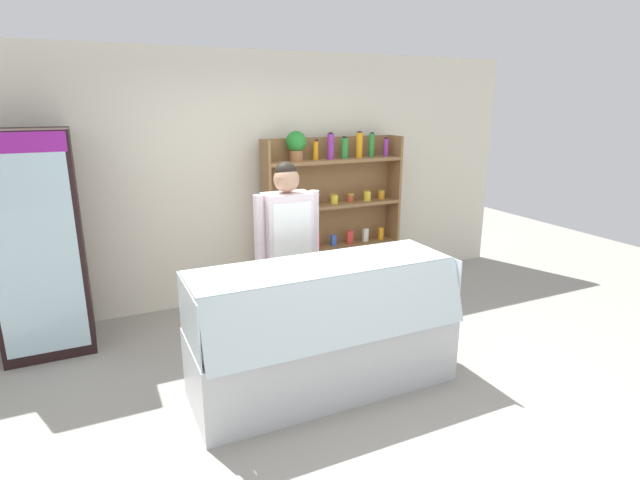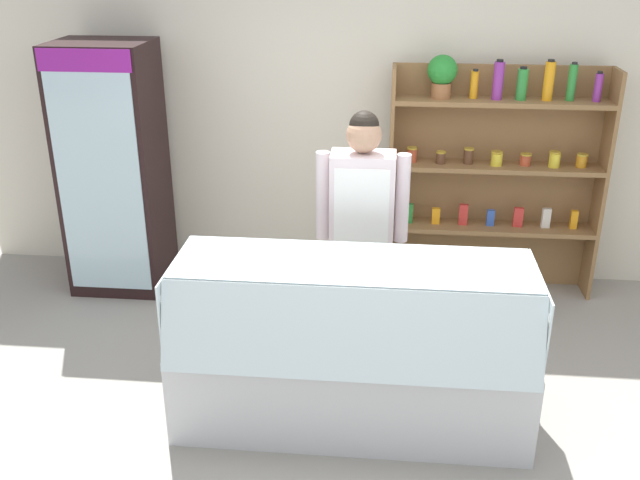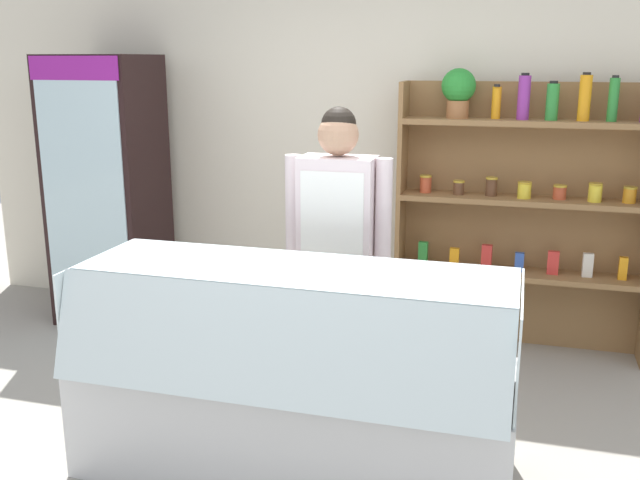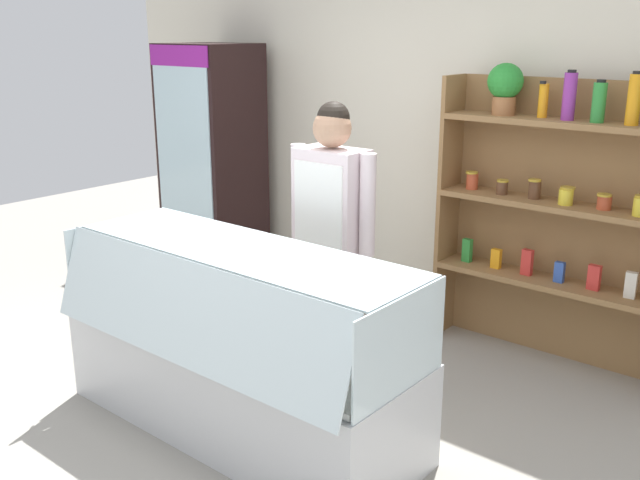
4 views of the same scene
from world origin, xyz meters
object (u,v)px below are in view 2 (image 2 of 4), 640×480
deli_display_case (351,373)px  shop_clerk (362,217)px  drinks_fridge (114,170)px  shelving_unit (491,165)px

deli_display_case → shop_clerk: shop_clerk is taller
drinks_fridge → shelving_unit: (2.94, 0.24, 0.06)m
deli_display_case → shop_clerk: bearing=88.8°
shelving_unit → shop_clerk: bearing=-130.7°
drinks_fridge → shelving_unit: bearing=4.6°
drinks_fridge → shop_clerk: size_ratio=1.16×
shelving_unit → drinks_fridge: bearing=-175.4°
deli_display_case → shelving_unit: bearing=62.6°
shelving_unit → deli_display_case: size_ratio=0.92×
shelving_unit → deli_display_case: shelving_unit is taller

